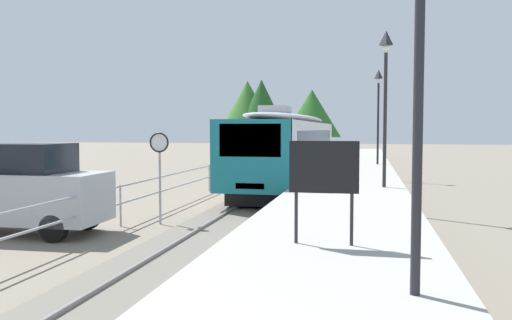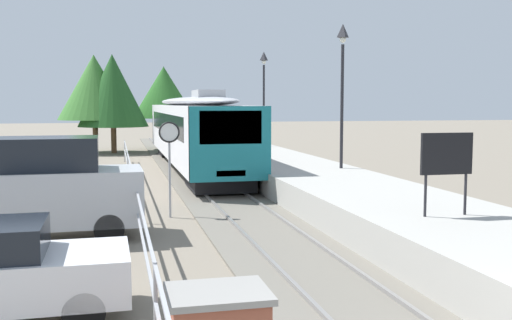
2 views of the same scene
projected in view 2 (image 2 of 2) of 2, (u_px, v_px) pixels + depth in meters
The scene contains 13 objects.
ground_plane at pixel (135, 179), 26.42m from camera, with size 160.00×160.00×0.00m, color slate.
track_rails at pixel (202, 176), 27.10m from camera, with size 3.20×60.00×0.14m.
commuter_train at pixel (193, 127), 29.72m from camera, with size 2.82×20.19×3.74m.
station_platform at pixel (271, 165), 27.80m from camera, with size 3.90×60.00×0.90m, color #A8A59E.
platform_lamp_mid_platform at pixel (342, 68), 22.08m from camera, with size 0.34×0.34×5.35m.
platform_lamp_far_end at pixel (264, 81), 33.78m from camera, with size 0.34×0.34×5.35m.
platform_notice_board at pixel (447, 157), 12.81m from camera, with size 1.20×0.08×1.80m.
speed_limit_sign at pixel (169, 145), 17.22m from camera, with size 0.61×0.10×2.81m.
carpark_fence at pixel (134, 191), 16.58m from camera, with size 0.06×36.06×1.25m.
parked_van_silver at pixel (36, 187), 14.48m from camera, with size 4.93×2.03×2.51m.
tree_behind_carpark at pixel (164, 92), 42.69m from camera, with size 4.50×4.50×5.97m.
tree_behind_station_far at pixel (113, 91), 39.78m from camera, with size 4.67×4.67×6.61m.
tree_distant_left at pixel (94, 87), 39.97m from camera, with size 4.90×4.90×6.58m.
Camera 2 is at (-3.76, -4.76, 3.32)m, focal length 41.86 mm.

